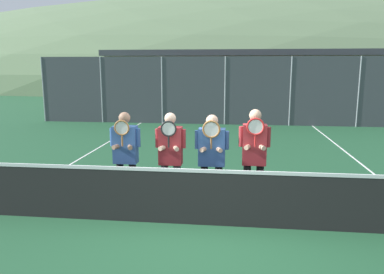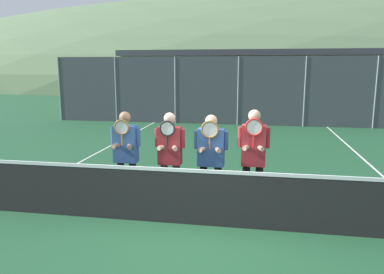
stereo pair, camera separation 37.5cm
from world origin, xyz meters
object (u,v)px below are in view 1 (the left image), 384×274
object	(u,v)px
car_far_left	(158,97)
car_center	(343,99)
player_center_right	(212,154)
car_left_of_center	(250,98)
player_leftmost	(126,153)
player_rightmost	(254,154)
player_center_left	(171,154)

from	to	relation	value
car_far_left	car_center	xyz separation A→B (m)	(9.48, -0.00, 0.00)
player_center_right	car_left_of_center	bearing A→B (deg)	85.27
player_leftmost	car_center	bearing A→B (deg)	61.27
player_center_right	player_rightmost	bearing A→B (deg)	-4.16
car_center	player_leftmost	bearing A→B (deg)	-118.73
player_center_right	car_center	distance (m)	14.43
player_rightmost	car_center	bearing A→B (deg)	69.26
player_rightmost	car_left_of_center	world-z (taller)	player_rightmost
player_center_left	car_left_of_center	size ratio (longest dim) A/B	0.40
player_leftmost	player_center_right	xyz separation A→B (m)	(1.53, 0.06, -0.00)
car_left_of_center	player_rightmost	bearing A→B (deg)	-91.59
player_center_left	player_rightmost	size ratio (longest dim) A/B	0.96
player_leftmost	player_center_left	size ratio (longest dim) A/B	1.00
player_leftmost	player_center_right	world-z (taller)	player_leftmost
player_leftmost	car_center	xyz separation A→B (m)	(7.29, 13.29, -0.07)
player_leftmost	player_center_right	bearing A→B (deg)	2.15
player_leftmost	car_center	size ratio (longest dim) A/B	0.43
player_leftmost	car_center	distance (m)	15.16
player_center_right	car_left_of_center	world-z (taller)	car_left_of_center
player_leftmost	car_far_left	distance (m)	13.47
player_leftmost	player_rightmost	xyz separation A→B (m)	(2.25, 0.00, 0.04)
player_center_right	car_center	world-z (taller)	car_center
player_leftmost	car_left_of_center	distance (m)	13.57
car_far_left	car_left_of_center	xyz separation A→B (m)	(4.82, 0.02, -0.05)
player_center_left	car_left_of_center	xyz separation A→B (m)	(1.81, 13.32, -0.11)
player_rightmost	car_left_of_center	bearing A→B (deg)	88.41
player_center_left	car_left_of_center	world-z (taller)	car_left_of_center
player_rightmost	car_far_left	xyz separation A→B (m)	(-4.45, 13.29, -0.11)
car_far_left	car_left_of_center	size ratio (longest dim) A/B	1.00
car_left_of_center	car_center	bearing A→B (deg)	-0.26
player_center_right	car_far_left	size ratio (longest dim) A/B	0.39
car_center	player_center_right	bearing A→B (deg)	-113.52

